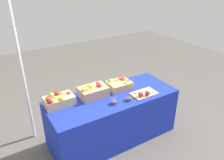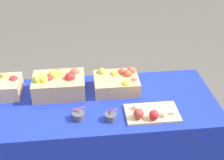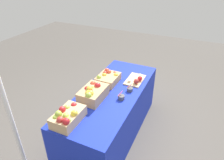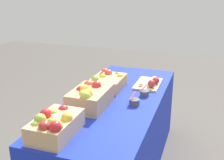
% 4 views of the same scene
% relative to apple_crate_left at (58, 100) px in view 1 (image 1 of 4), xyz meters
% --- Properties ---
extents(ground_plane, '(10.00, 10.00, 0.00)m').
position_rel_apple_crate_left_xyz_m(ground_plane, '(0.74, -0.17, -0.82)').
color(ground_plane, '#56514C').
extents(table, '(1.90, 0.76, 0.74)m').
position_rel_apple_crate_left_xyz_m(table, '(0.74, -0.17, -0.45)').
color(table, '#192DB7').
rests_on(table, ground_plane).
extents(apple_crate_left, '(0.39, 0.24, 0.18)m').
position_rel_apple_crate_left_xyz_m(apple_crate_left, '(0.00, 0.00, 0.00)').
color(apple_crate_left, tan).
rests_on(apple_crate_left, table).
extents(apple_crate_middle, '(0.40, 0.27, 0.20)m').
position_rel_apple_crate_left_xyz_m(apple_crate_middle, '(0.49, -0.03, 0.01)').
color(apple_crate_middle, tan).
rests_on(apple_crate_middle, table).
extents(apple_crate_right, '(0.35, 0.27, 0.16)m').
position_rel_apple_crate_left_xyz_m(apple_crate_right, '(0.96, -0.02, -0.01)').
color(apple_crate_right, tan).
rests_on(apple_crate_right, table).
extents(cutting_board_front, '(0.38, 0.23, 0.09)m').
position_rel_apple_crate_left_xyz_m(cutting_board_front, '(1.15, -0.39, -0.06)').
color(cutting_board_front, '#D1B284').
rests_on(cutting_board_front, table).
extents(sample_bowl_near, '(0.08, 0.08, 0.10)m').
position_rel_apple_crate_left_xyz_m(sample_bowl_near, '(0.86, -0.40, -0.05)').
color(sample_bowl_near, '#4C4C51').
rests_on(sample_bowl_near, table).
extents(sample_bowl_mid, '(0.10, 0.09, 0.10)m').
position_rel_apple_crate_left_xyz_m(sample_bowl_mid, '(0.64, -0.36, -0.05)').
color(sample_bowl_mid, '#4C4C51').
rests_on(sample_bowl_mid, table).
extents(tent_pole, '(0.04, 0.04, 2.11)m').
position_rel_apple_crate_left_xyz_m(tent_pole, '(-0.31, 0.48, 0.23)').
color(tent_pole, white).
rests_on(tent_pole, ground_plane).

